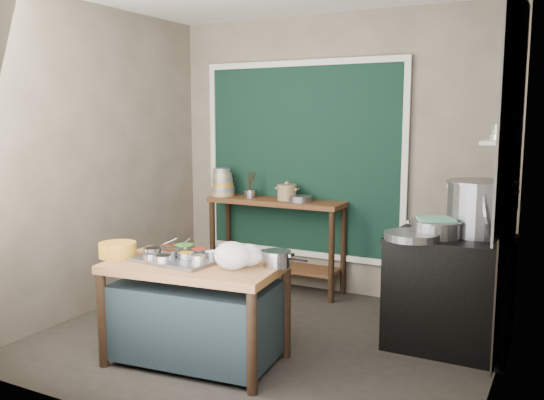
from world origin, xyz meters
The scene contains 30 objects.
floor centered at (0.00, 0.00, -0.01)m, with size 3.50×3.00×0.02m, color black.
back_wall centered at (0.00, 1.51, 1.40)m, with size 3.50×0.02×2.80m, color gray.
left_wall centered at (-1.76, 0.00, 1.40)m, with size 0.02×3.00×2.80m, color gray.
right_wall centered at (1.76, 0.00, 1.40)m, with size 0.02×3.00×2.80m, color gray.
curtain_panel centered at (-0.35, 1.47, 1.35)m, with size 2.10×0.02×1.90m, color black.
curtain_frame centered at (-0.35, 1.46, 1.35)m, with size 2.22×0.03×2.02m, color beige, non-canonical shape.
tile_panel centered at (1.74, 0.55, 1.85)m, with size 0.02×1.70×1.70m, color #B2B2AA.
soot_patch centered at (1.74, 0.65, 0.70)m, with size 0.01×1.30×1.30m, color black.
wall_shelf centered at (1.63, 0.85, 1.60)m, with size 0.22×0.70×0.03m, color beige.
prep_table centered at (-0.23, -0.61, 0.38)m, with size 1.25×0.72×0.75m, color brown.
back_counter centered at (-0.55, 1.28, 0.47)m, with size 1.45×0.40×0.95m, color #562D18.
stove_block centered at (1.35, 0.55, 0.42)m, with size 0.90×0.68×0.85m, color black.
stove_top centered at (1.35, 0.55, 0.86)m, with size 0.92×0.69×0.03m, color black.
condiment_tray centered at (-0.36, -0.63, 0.76)m, with size 0.60×0.43×0.03m, color gray.
condiment_bowls centered at (-0.39, -0.61, 0.80)m, with size 0.56×0.45×0.06m.
yellow_basin centered at (-0.85, -0.74, 0.80)m, with size 0.28×0.28×0.11m, color gold.
saucepan centered at (0.35, -0.44, 0.81)m, with size 0.21×0.21×0.11m, color gray, non-canonical shape.
plastic_bag_a centered at (0.11, -0.65, 0.85)m, with size 0.26×0.22×0.19m, color white.
plastic_bag_b centered at (0.16, -0.52, 0.83)m, with size 0.21×0.18×0.16m, color white.
bowl_stack centered at (-1.19, 1.26, 1.08)m, with size 0.26×0.26×0.30m.
utensil_cup centered at (-0.85, 1.27, 0.99)m, with size 0.14×0.14×0.08m, color gray.
ceramic_crock centered at (-0.43, 1.28, 1.02)m, with size 0.21×0.21×0.14m, color olive, non-canonical shape.
wide_bowl centered at (-0.25, 1.24, 0.98)m, with size 0.24×0.24×0.06m, color gray.
stock_pot centered at (1.53, 0.70, 1.09)m, with size 0.54×0.54×0.43m, color gray, non-canonical shape.
pot_lid centered at (1.63, 0.58, 1.08)m, with size 0.41×0.41×0.02m, color gray.
steamer centered at (1.24, 0.47, 0.94)m, with size 0.40×0.40×0.13m, color gray, non-canonical shape.
green_cloth centered at (1.24, 0.47, 1.02)m, with size 0.27×0.21×0.02m, color #5D9E7F.
shallow_pan centered at (1.11, 0.29, 0.91)m, with size 0.41×0.41×0.05m, color gray.
shelf_bowl_stack centered at (1.63, 0.80, 1.67)m, with size 0.15×0.15×0.12m.
shelf_bowl_green centered at (1.63, 1.03, 1.64)m, with size 0.14×0.14×0.05m, color gray.
Camera 1 is at (2.14, -3.93, 1.79)m, focal length 38.00 mm.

